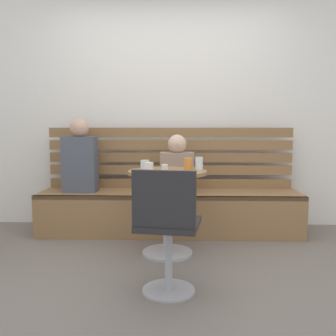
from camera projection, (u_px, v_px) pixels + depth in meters
ground at (165, 279)px, 2.75m from camera, size 8.00×8.00×0.00m
back_wall at (170, 97)px, 4.21m from camera, size 5.20×0.10×2.90m
booth_bench at (169, 212)px, 3.91m from camera, size 2.70×0.52×0.44m
booth_backrest at (170, 158)px, 4.09m from camera, size 2.65×0.04×0.66m
cafe_table at (168, 196)px, 3.23m from camera, size 0.68×0.68×0.74m
white_chair at (167, 227)px, 2.43m from camera, size 0.46×0.46×0.85m
person_adult at (80, 159)px, 3.87m from camera, size 0.34×0.22×0.75m
person_child_left at (177, 167)px, 3.83m from camera, size 0.34×0.22×0.60m
cup_ceramic_white at (149, 166)px, 3.21m from camera, size 0.08×0.08×0.07m
cup_espresso_small at (165, 168)px, 3.19m from camera, size 0.06×0.06×0.05m
cup_water_clear at (199, 163)px, 3.28m from camera, size 0.07×0.07×0.11m
cup_glass_short at (145, 165)px, 3.33m from camera, size 0.08×0.08×0.08m
cup_tumbler_orange at (188, 164)px, 3.29m from camera, size 0.07×0.07×0.10m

